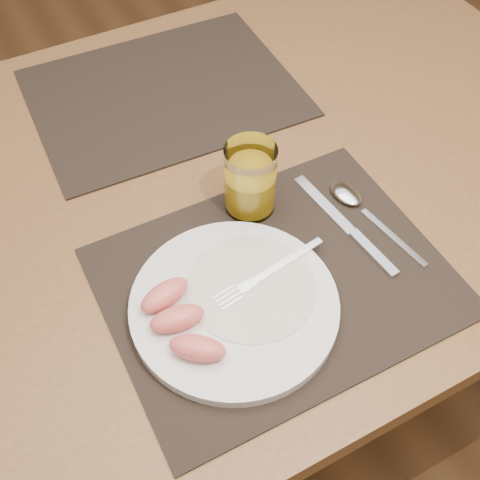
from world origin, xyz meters
name	(u,v)px	position (x,y,z in m)	size (l,w,h in m)	color
ground	(219,385)	(0.00, 0.00, 0.00)	(5.00, 5.00, 0.00)	brown
table	(208,213)	(0.00, 0.00, 0.67)	(1.40, 0.90, 0.75)	brown
placemat_near	(276,281)	(0.00, -0.22, 0.75)	(0.45, 0.35, 0.00)	black
placemat_far	(164,93)	(0.03, 0.22, 0.75)	(0.45, 0.35, 0.00)	black
plate	(234,306)	(-0.07, -0.23, 0.76)	(0.27, 0.27, 0.02)	white
plate_dressing	(251,287)	(-0.04, -0.22, 0.77)	(0.17, 0.17, 0.00)	white
fork	(261,277)	(-0.02, -0.22, 0.77)	(0.18, 0.04, 0.00)	silver
knife	(352,232)	(0.14, -0.20, 0.76)	(0.03, 0.22, 0.01)	silver
spoon	(353,200)	(0.17, -0.15, 0.76)	(0.05, 0.19, 0.01)	silver
juice_glass	(250,182)	(0.03, -0.09, 0.80)	(0.07, 0.07, 0.11)	white
grapefruit_wedges	(179,320)	(-0.15, -0.23, 0.78)	(0.08, 0.15, 0.03)	#ED6E61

